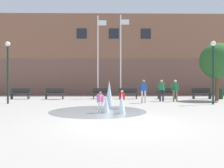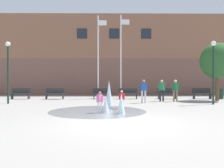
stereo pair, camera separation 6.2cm
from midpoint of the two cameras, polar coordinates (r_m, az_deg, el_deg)
The scene contains 20 objects.
ground_plane at distance 7.69m, azimuth 3.09°, elevation -10.14°, with size 100.00×100.00×0.00m, color gray.
library_building at distance 27.00m, azimuth 0.51°, elevation 6.95°, with size 36.00×6.05×8.94m.
splash_fountain at distance 10.93m, azimuth -1.01°, elevation -4.52°, with size 4.74×4.74×1.53m.
park_bench_far_left at distance 19.98m, azimuth -22.64°, elevation -2.27°, with size 1.60×0.44×0.91m.
park_bench_left_of_flagpoles at distance 18.99m, azimuth -14.58°, elevation -2.39°, with size 1.60×0.44×0.91m.
park_bench_under_left_flagpole at distance 18.65m, azimuth -2.50°, elevation -2.43°, with size 1.60×0.44×0.91m.
park_bench_under_right_flagpole at distance 18.65m, azimuth 4.36°, elevation -2.43°, with size 1.60×0.44×0.91m.
park_bench_near_trashcan at distance 19.14m, azimuth 14.19°, elevation -2.37°, with size 1.60×0.44×0.91m.
park_bench_far_right at distance 20.12m, azimuth 22.48°, elevation -2.25°, with size 1.60×0.44×0.91m.
adult_in_red at distance 16.62m, azimuth 16.33°, elevation -1.23°, with size 0.50×0.38×1.59m.
child_running at distance 10.09m, azimuth -3.02°, elevation -4.30°, with size 0.31×0.24×0.99m.
adult_near_bench at distance 16.52m, azimuth 12.97°, elevation -1.23°, with size 0.50×0.36×1.59m.
child_in_fountain at distance 11.69m, azimuth 2.70°, elevation -3.65°, with size 0.31×0.24×0.99m.
teen_by_trashcan at distance 15.03m, azimuth 8.38°, elevation -1.39°, with size 0.50×0.21×1.59m.
flagpole_left at distance 19.41m, azimuth -3.47°, elevation 7.74°, with size 0.80×0.10×7.28m.
flagpole_right at distance 19.42m, azimuth 2.52°, elevation 7.85°, with size 0.80×0.10×7.35m.
lamp_post_left_lane at distance 15.99m, azimuth -25.43°, elevation 4.87°, with size 0.32×0.32×4.10m.
lamp_post_right_lane at distance 15.39m, azimuth 25.06°, elevation 4.96°, with size 0.32×0.32×4.06m.
trash_can at distance 20.62m, azimuth 26.43°, elevation -2.28°, with size 0.56×0.56×0.90m, color #193323.
street_tree_near_building at distance 18.56m, azimuth 25.89°, elevation 5.41°, with size 2.57×2.57×4.41m.
Camera 2 is at (-0.44, -7.54, 1.41)m, focal length 35.00 mm.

